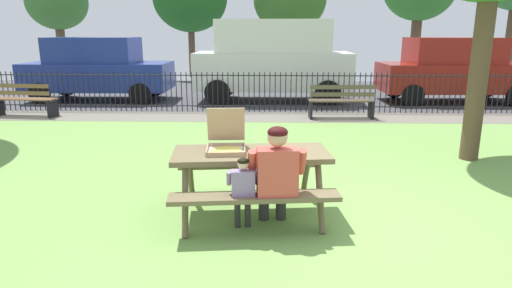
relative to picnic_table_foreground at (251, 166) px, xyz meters
The scene contains 16 objects.
ground 1.87m from the picnic_table_foreground, 50.98° to the left, with size 28.00×10.97×0.02m, color #74A04D.
cobblestone_walkway 6.29m from the picnic_table_foreground, 79.75° to the left, with size 28.00×1.40×0.01m, color slate.
street_asphalt 10.74m from the picnic_table_foreground, 84.03° to the left, with size 28.00×7.60×0.01m, color #424247.
picnic_table_foreground is the anchor object (origin of this frame).
pizza_box_open 0.40m from the picnic_table_foreground, behind, with size 0.48×0.57×0.49m.
pizza_slice_on_table 0.31m from the picnic_table_foreground, 14.98° to the right, with size 0.26×0.20×0.02m.
adult_at_table 0.56m from the picnic_table_foreground, 58.59° to the right, with size 0.63×0.62×1.19m.
child_at_table 0.55m from the picnic_table_foreground, 96.30° to the right, with size 0.36×0.35×0.87m.
iron_fence_streetside 6.95m from the picnic_table_foreground, 80.77° to the left, with size 23.54×0.03×1.07m.
park_bench_left 8.55m from the picnic_table_foreground, 135.19° to the left, with size 1.63×0.61×0.85m.
park_bench_center 6.34m from the picnic_table_foreground, 71.79° to the left, with size 1.62×0.52×0.85m.
parked_car_far_left 10.21m from the picnic_table_foreground, 120.47° to the left, with size 4.42×1.96×1.94m.
parked_car_left 8.83m from the picnic_table_foreground, 88.14° to the left, with size 4.71×2.10×2.46m.
parked_car_center 10.52m from the picnic_table_foreground, 56.74° to the left, with size 4.45×2.01×1.94m.
far_tree_left 19.19m from the picnic_table_foreground, 120.96° to the left, with size 2.78×2.78×4.69m.
far_tree_center 16.58m from the picnic_table_foreground, 86.25° to the left, with size 3.33×3.33×5.04m.
Camera 1 is at (-0.89, -4.81, 2.12)m, focal length 30.96 mm.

